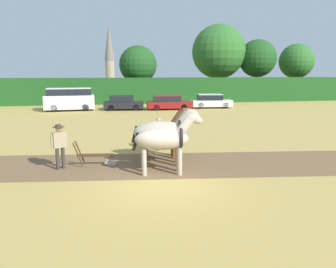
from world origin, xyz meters
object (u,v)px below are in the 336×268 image
at_px(tree_center, 219,52).
at_px(parked_car_left, 123,103).
at_px(draft_horse_lead_left, 165,139).
at_px(parked_van, 69,99).
at_px(farmer_beside_team, 159,131).
at_px(farmer_at_plow, 59,143).
at_px(tree_right, 297,61).
at_px(tree_center_right, 258,59).
at_px(church_spire, 110,55).
at_px(draft_horse_trail_left, 162,130).
at_px(parked_car_center_left, 168,103).
at_px(plow, 99,158).
at_px(tree_center_left, 138,65).
at_px(parked_car_center, 211,101).
at_px(draft_horse_lead_right, 163,132).

distance_m(tree_center, parked_car_left, 19.28).
relative_size(draft_horse_lead_left, parked_van, 0.56).
xyz_separation_m(farmer_beside_team, parked_van, (-6.18, 18.04, 0.21)).
xyz_separation_m(farmer_at_plow, parked_van, (-1.84, 20.54, 0.07)).
bearing_deg(tree_right, tree_center_right, 177.76).
height_order(tree_center_right, parked_van, tree_center_right).
relative_size(church_spire, draft_horse_trail_left, 5.31).
bearing_deg(tree_center_right, parked_car_center_left, -142.51).
bearing_deg(farmer_beside_team, parked_car_center_left, 109.84).
relative_size(plow, farmer_beside_team, 1.08).
xyz_separation_m(tree_center_left, parked_van, (-7.73, -9.55, -3.54)).
xyz_separation_m(draft_horse_trail_left, farmer_at_plow, (-4.28, -1.05, -0.18)).
xyz_separation_m(church_spire, draft_horse_lead_left, (1.45, -63.56, -6.06)).
bearing_deg(tree_center, parked_van, -149.07).
height_order(parked_van, parked_car_center, parked_van).
height_order(draft_horse_lead_right, draft_horse_trail_left, draft_horse_lead_right).
bearing_deg(plow, church_spire, 95.76).
distance_m(farmer_at_plow, parked_van, 20.63).
bearing_deg(tree_right, draft_horse_lead_right, -128.47).
bearing_deg(parked_car_left, draft_horse_trail_left, -81.77).
relative_size(tree_right, farmer_at_plow, 4.32).
height_order(tree_center, draft_horse_lead_right, tree_center).
bearing_deg(farmer_at_plow, parked_car_center, 117.91).
relative_size(parked_car_left, parked_car_center, 0.94).
distance_m(tree_center_left, tree_right, 22.90).
bearing_deg(plow, tree_right, 55.11).
height_order(farmer_beside_team, parked_car_center_left, farmer_beside_team).
distance_m(tree_center_right, farmer_beside_team, 34.41).
bearing_deg(tree_center, tree_right, -6.14).
distance_m(tree_center, parked_car_center_left, 16.65).
height_order(parked_van, parked_car_center_left, parked_van).
distance_m(tree_center, draft_horse_lead_left, 36.40).
distance_m(church_spire, parked_car_center_left, 43.40).
relative_size(tree_right, parked_car_center_left, 1.71).
distance_m(parked_car_left, parked_car_center, 9.27).
xyz_separation_m(tree_center, parked_car_left, (-14.02, -11.87, -5.86)).
bearing_deg(tree_right, parked_car_center_left, -151.72).
bearing_deg(church_spire, tree_center_right, -56.87).
relative_size(parked_van, parked_car_center_left, 1.08).
xyz_separation_m(tree_center_left, plow, (-4.39, -29.91, -4.36)).
bearing_deg(draft_horse_trail_left, tree_right, 57.34).
relative_size(tree_center_left, tree_center, 0.69).
xyz_separation_m(plow, parked_van, (-3.34, 20.36, 0.81)).
bearing_deg(draft_horse_lead_left, draft_horse_trail_left, 89.84).
xyz_separation_m(church_spire, draft_horse_trail_left, (1.74, -61.19, -6.14)).
distance_m(tree_center_right, church_spire, 37.22).
xyz_separation_m(tree_center, church_spire, (-14.91, 30.14, 0.84)).
xyz_separation_m(tree_center_left, draft_horse_trail_left, (-1.61, -29.04, -3.43)).
xyz_separation_m(tree_center_left, farmer_at_plow, (-5.89, -30.09, -3.61)).
bearing_deg(draft_horse_lead_right, parked_van, 112.81).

